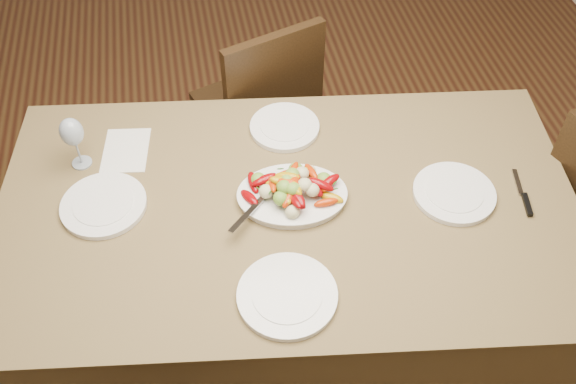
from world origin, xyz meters
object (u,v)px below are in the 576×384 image
Objects in this scene: chair_far at (254,106)px; plate_right at (454,193)px; wine_glass at (75,141)px; plate_left at (104,205)px; dining_table at (288,273)px; plate_near at (287,296)px; plate_far at (285,127)px; serving_platter at (292,197)px.

chair_far is 1.06m from plate_right.
plate_left is at bearing -70.72° from wine_glass.
dining_table is 6.50× the size of plate_near.
plate_left is 1.11m from plate_right.
plate_right is at bearing -6.25° from dining_table.
plate_near is (-0.12, -0.68, 0.00)m from plate_far.
plate_far reaches higher than dining_table.
plate_right and plate_near have the same top height.
dining_table is at bearing -98.74° from plate_far.
plate_left is (-0.57, -0.71, 0.29)m from chair_far.
dining_table is 6.87× the size of plate_left.
dining_table is 0.39m from serving_platter.
wine_glass reaches higher than chair_far.
chair_far is 3.63× the size of plate_right.
dining_table is 0.82m from chair_far.
wine_glass reaches higher than dining_table.
plate_right is at bearing 24.89° from plate_near.
plate_left is (-0.57, 0.10, 0.39)m from dining_table.
wine_glass is at bearing 154.47° from dining_table.
chair_far is at bearing 89.72° from dining_table.
serving_platter is 0.33m from plate_far.
plate_left is at bearing 171.84° from plate_right.
chair_far is 0.91m from wine_glass.
chair_far is 0.55m from plate_far.
wine_glass is at bearing 18.30° from chair_far.
wine_glass is (-0.58, 0.64, 0.09)m from plate_near.
plate_near is at bearing -155.11° from plate_right.
plate_near is at bearing -99.88° from plate_far.
serving_platter is 1.38× the size of plate_far.
plate_far is at bearing 76.25° from chair_far.
chair_far is at bearing 96.03° from plate_far.
plate_left is 0.66m from plate_near.
plate_left is at bearing 31.42° from chair_far.
serving_platter is at bearing 171.17° from plate_right.
plate_far is (0.04, 0.32, -0.00)m from serving_platter.
wine_glass reaches higher than plate_far.
serving_platter is at bearing 50.97° from dining_table.
wine_glass reaches higher than plate_right.
dining_table is at bearing -9.91° from plate_left.
serving_platter is 1.25× the size of plate_left.
wine_glass is at bearing 109.28° from plate_left.
chair_far reaches higher than plate_right.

